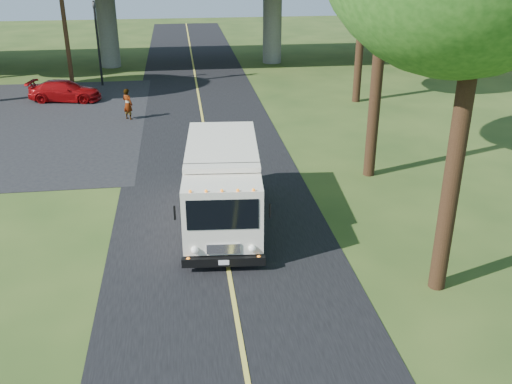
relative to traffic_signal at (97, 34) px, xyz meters
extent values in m
plane|color=#284117|center=(6.00, -26.00, -3.20)|extent=(120.00, 120.00, 0.00)
cube|color=black|center=(6.00, -16.00, -3.19)|extent=(7.00, 90.00, 0.02)
cube|color=gold|center=(6.00, -16.00, -3.17)|extent=(0.12, 90.00, 0.01)
cube|color=slate|center=(31.00, 6.00, -0.20)|extent=(4.00, 10.00, 6.00)
cylinder|color=slate|center=(0.00, 6.00, -0.50)|extent=(1.40, 1.40, 5.40)
cylinder|color=slate|center=(12.00, 6.00, -0.50)|extent=(1.40, 1.40, 5.40)
cylinder|color=slate|center=(24.00, 6.00, -0.50)|extent=(1.40, 1.40, 5.40)
cylinder|color=black|center=(0.00, 0.00, -0.60)|extent=(0.14, 0.14, 5.20)
imported|color=black|center=(0.00, 0.00, 1.40)|extent=(0.18, 0.22, 1.10)
cylinder|color=#472D19|center=(-1.50, -2.00, 1.30)|extent=(0.26, 0.26, 9.00)
cylinder|color=#382314|center=(11.50, -25.00, 0.30)|extent=(0.44, 0.44, 7.00)
cylinder|color=#382314|center=(12.20, -17.00, 0.65)|extent=(0.44, 0.44, 7.70)
cylinder|color=#382314|center=(15.00, -6.00, 0.13)|extent=(0.44, 0.44, 6.65)
cube|color=silver|center=(6.16, -19.73, -1.63)|extent=(2.56, 4.28, 2.11)
cube|color=silver|center=(5.94, -22.62, -1.73)|extent=(2.37, 1.85, 1.92)
cube|color=black|center=(5.87, -23.44, -1.42)|extent=(1.97, 0.23, 0.89)
cube|color=black|center=(5.87, -23.53, -2.84)|extent=(2.35, 0.35, 0.26)
cube|color=silver|center=(6.13, -20.10, -2.92)|extent=(2.66, 5.59, 0.17)
cylinder|color=black|center=(5.00, -22.36, -2.78)|extent=(0.33, 0.86, 0.84)
cylinder|color=black|center=(6.90, -22.51, -2.78)|extent=(0.33, 0.86, 0.84)
cylinder|color=black|center=(5.31, -18.44, -2.78)|extent=(0.33, 0.86, 0.84)
cylinder|color=black|center=(7.21, -18.59, -2.78)|extent=(0.33, 0.86, 0.84)
imported|color=#94090B|center=(-1.68, -3.64, -2.61)|extent=(4.29, 2.32, 1.18)
imported|color=gray|center=(2.20, -7.93, -2.39)|extent=(0.70, 0.68, 1.62)
camera|label=1|loc=(4.91, -37.28, 5.38)|focal=40.00mm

